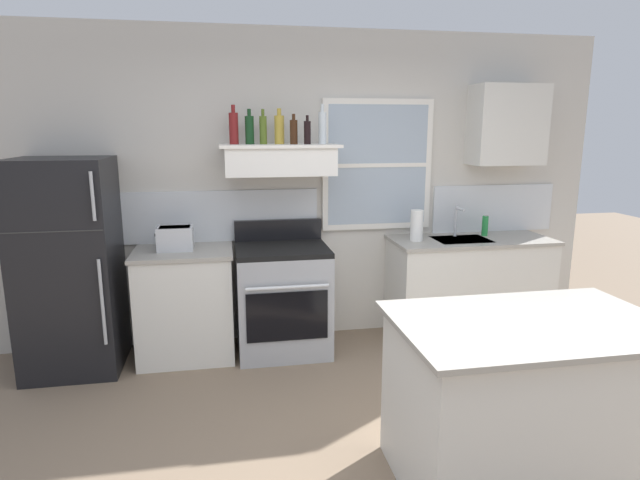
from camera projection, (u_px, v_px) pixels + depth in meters
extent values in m
cube|color=beige|center=(305.00, 188.00, 4.65)|extent=(5.40, 0.06, 2.70)
cube|color=silver|center=(172.00, 218.00, 4.46)|extent=(2.50, 0.02, 0.44)
cube|color=silver|center=(493.00, 208.00, 4.98)|extent=(1.20, 0.02, 0.44)
cube|color=white|center=(377.00, 165.00, 4.68)|extent=(1.00, 0.04, 1.15)
cube|color=#9EADBC|center=(378.00, 165.00, 4.67)|extent=(0.90, 0.01, 1.05)
cube|color=white|center=(378.00, 165.00, 4.66)|extent=(0.90, 0.02, 0.04)
cube|color=black|center=(70.00, 266.00, 4.05)|extent=(0.70, 0.68, 1.66)
cube|color=#333333|center=(51.00, 232.00, 3.65)|extent=(0.69, 0.00, 0.01)
cylinder|color=#A5A8AD|center=(102.00, 302.00, 3.79)|extent=(0.02, 0.02, 0.64)
cylinder|color=#A5A8AD|center=(93.00, 196.00, 3.63)|extent=(0.02, 0.02, 0.34)
cube|color=silver|center=(186.00, 305.00, 4.34)|extent=(0.76, 0.60, 0.88)
cube|color=#9E998E|center=(183.00, 252.00, 4.25)|extent=(0.79, 0.63, 0.03)
cube|color=silver|center=(175.00, 238.00, 4.22)|extent=(0.28, 0.20, 0.19)
cube|color=black|center=(175.00, 228.00, 4.20)|extent=(0.24, 0.16, 0.01)
cube|color=black|center=(156.00, 235.00, 4.19)|extent=(0.02, 0.03, 0.02)
cube|color=#9EA0A5|center=(283.00, 302.00, 4.45)|extent=(0.76, 0.64, 0.87)
cube|color=black|center=(282.00, 249.00, 4.35)|extent=(0.76, 0.64, 0.04)
cube|color=black|center=(278.00, 230.00, 4.61)|extent=(0.76, 0.06, 0.18)
cube|color=black|center=(287.00, 317.00, 4.14)|extent=(0.65, 0.01, 0.40)
cylinder|color=silver|center=(288.00, 287.00, 4.05)|extent=(0.65, 0.03, 0.03)
cube|color=white|center=(279.00, 161.00, 4.30)|extent=(0.88, 0.48, 0.22)
cube|color=#262628|center=(282.00, 173.00, 4.10)|extent=(0.75, 0.02, 0.04)
cube|color=white|center=(279.00, 146.00, 4.27)|extent=(0.96, 0.52, 0.02)
cylinder|color=maroon|center=(234.00, 129.00, 4.23)|extent=(0.07, 0.07, 0.25)
cylinder|color=maroon|center=(233.00, 109.00, 4.20)|extent=(0.03, 0.03, 0.06)
cylinder|color=#143819|center=(250.00, 130.00, 4.25)|extent=(0.07, 0.07, 0.22)
cylinder|color=#143819|center=(249.00, 112.00, 4.22)|extent=(0.03, 0.03, 0.06)
cylinder|color=#4C601E|center=(263.00, 130.00, 4.25)|extent=(0.06, 0.06, 0.22)
cylinder|color=#4C601E|center=(263.00, 113.00, 4.22)|extent=(0.03, 0.03, 0.06)
cylinder|color=#B29333|center=(279.00, 130.00, 4.29)|extent=(0.08, 0.08, 0.23)
cylinder|color=#B29333|center=(279.00, 112.00, 4.26)|extent=(0.03, 0.03, 0.06)
cylinder|color=#381E0F|center=(294.00, 132.00, 4.23)|extent=(0.06, 0.06, 0.19)
cylinder|color=#381E0F|center=(294.00, 117.00, 4.21)|extent=(0.03, 0.03, 0.05)
cylinder|color=black|center=(307.00, 133.00, 4.24)|extent=(0.06, 0.06, 0.18)
cylinder|color=black|center=(307.00, 118.00, 4.22)|extent=(0.02, 0.02, 0.05)
cylinder|color=silver|center=(322.00, 128.00, 4.32)|extent=(0.06, 0.06, 0.26)
cylinder|color=silver|center=(322.00, 108.00, 4.29)|extent=(0.03, 0.03, 0.06)
cube|color=silver|center=(468.00, 289.00, 4.78)|extent=(1.40, 0.60, 0.88)
cube|color=#9E998E|center=(471.00, 240.00, 4.69)|extent=(1.43, 0.63, 0.03)
cube|color=#B7BABC|center=(461.00, 240.00, 4.65)|extent=(0.48, 0.36, 0.01)
cylinder|color=silver|center=(456.00, 221.00, 4.75)|extent=(0.03, 0.03, 0.28)
cylinder|color=silver|center=(460.00, 209.00, 4.65)|extent=(0.02, 0.16, 0.02)
cylinder|color=white|center=(417.00, 225.00, 4.57)|extent=(0.11, 0.11, 0.27)
cylinder|color=#268C3F|center=(485.00, 226.00, 4.79)|extent=(0.06, 0.06, 0.18)
cube|color=silver|center=(524.00, 405.00, 2.78)|extent=(1.32, 0.82, 0.88)
cube|color=#9E998E|center=(532.00, 323.00, 2.69)|extent=(1.40, 0.90, 0.03)
cube|color=silver|center=(507.00, 125.00, 4.67)|extent=(0.64, 0.32, 0.70)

